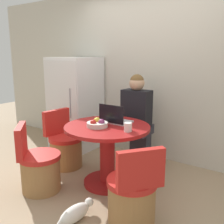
{
  "coord_description": "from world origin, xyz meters",
  "views": [
    {
      "loc": [
        1.83,
        -2.23,
        1.61
      ],
      "look_at": [
        0.03,
        0.32,
        0.91
      ],
      "focal_mm": 42.0,
      "sensor_mm": 36.0,
      "label": 1
    }
  ],
  "objects_px": {
    "laptop": "(115,119)",
    "person_seated": "(138,116)",
    "chair_near_left_corner": "(39,169)",
    "cat": "(76,213)",
    "fruit_bowl": "(97,124)",
    "chair_left_side": "(65,148)",
    "chair_near_right_corner": "(132,197)",
    "refrigerator": "(75,103)",
    "dining_table": "(107,147)"
  },
  "relations": [
    {
      "from": "person_seated",
      "to": "refrigerator",
      "type": "bearing_deg",
      "value": -2.48
    },
    {
      "from": "dining_table",
      "to": "chair_near_right_corner",
      "type": "distance_m",
      "value": 0.85
    },
    {
      "from": "dining_table",
      "to": "chair_near_right_corner",
      "type": "xyz_separation_m",
      "value": [
        0.66,
        -0.5,
        -0.22
      ]
    },
    {
      "from": "chair_left_side",
      "to": "laptop",
      "type": "xyz_separation_m",
      "value": [
        0.82,
        0.08,
        0.54
      ]
    },
    {
      "from": "refrigerator",
      "to": "chair_near_right_corner",
      "type": "height_order",
      "value": "refrigerator"
    },
    {
      "from": "refrigerator",
      "to": "chair_near_left_corner",
      "type": "height_order",
      "value": "refrigerator"
    },
    {
      "from": "chair_near_left_corner",
      "to": "cat",
      "type": "relative_size",
      "value": 1.67
    },
    {
      "from": "laptop",
      "to": "fruit_bowl",
      "type": "height_order",
      "value": "laptop"
    },
    {
      "from": "dining_table",
      "to": "refrigerator",
      "type": "bearing_deg",
      "value": 147.86
    },
    {
      "from": "refrigerator",
      "to": "chair_left_side",
      "type": "distance_m",
      "value": 0.98
    },
    {
      "from": "chair_near_left_corner",
      "to": "laptop",
      "type": "bearing_deg",
      "value": -83.15
    },
    {
      "from": "cat",
      "to": "person_seated",
      "type": "bearing_deg",
      "value": 11.59
    },
    {
      "from": "dining_table",
      "to": "chair_near_left_corner",
      "type": "bearing_deg",
      "value": -133.87
    },
    {
      "from": "chair_left_side",
      "to": "chair_near_left_corner",
      "type": "xyz_separation_m",
      "value": [
        0.25,
        -0.68,
        0.0
      ]
    },
    {
      "from": "cat",
      "to": "laptop",
      "type": "bearing_deg",
      "value": 15.8
    },
    {
      "from": "chair_left_side",
      "to": "laptop",
      "type": "height_order",
      "value": "laptop"
    },
    {
      "from": "chair_left_side",
      "to": "cat",
      "type": "distance_m",
      "value": 1.35
    },
    {
      "from": "chair_near_left_corner",
      "to": "person_seated",
      "type": "relative_size",
      "value": 0.61
    },
    {
      "from": "refrigerator",
      "to": "dining_table",
      "type": "relative_size",
      "value": 1.5
    },
    {
      "from": "laptop",
      "to": "cat",
      "type": "distance_m",
      "value": 1.21
    },
    {
      "from": "chair_left_side",
      "to": "refrigerator",
      "type": "bearing_deg",
      "value": 37.78
    },
    {
      "from": "fruit_bowl",
      "to": "refrigerator",
      "type": "bearing_deg",
      "value": 143.0
    },
    {
      "from": "dining_table",
      "to": "chair_left_side",
      "type": "xyz_separation_m",
      "value": [
        -0.82,
        0.08,
        -0.22
      ]
    },
    {
      "from": "chair_near_left_corner",
      "to": "fruit_bowl",
      "type": "relative_size",
      "value": 3.26
    },
    {
      "from": "chair_near_left_corner",
      "to": "dining_table",
      "type": "bearing_deg",
      "value": -90.0
    },
    {
      "from": "chair_near_left_corner",
      "to": "chair_near_right_corner",
      "type": "bearing_deg",
      "value": -131.54
    },
    {
      "from": "fruit_bowl",
      "to": "chair_near_right_corner",
      "type": "bearing_deg",
      "value": -28.09
    },
    {
      "from": "chair_left_side",
      "to": "person_seated",
      "type": "bearing_deg",
      "value": -45.54
    },
    {
      "from": "person_seated",
      "to": "fruit_bowl",
      "type": "height_order",
      "value": "person_seated"
    },
    {
      "from": "chair_near_right_corner",
      "to": "fruit_bowl",
      "type": "relative_size",
      "value": 3.26
    },
    {
      "from": "fruit_bowl",
      "to": "cat",
      "type": "bearing_deg",
      "value": -69.3
    },
    {
      "from": "laptop",
      "to": "fruit_bowl",
      "type": "xyz_separation_m",
      "value": [
        -0.06,
        -0.27,
        -0.01
      ]
    },
    {
      "from": "chair_near_left_corner",
      "to": "fruit_bowl",
      "type": "height_order",
      "value": "fruit_bowl"
    },
    {
      "from": "chair_near_left_corner",
      "to": "refrigerator",
      "type": "bearing_deg",
      "value": -19.66
    },
    {
      "from": "chair_left_side",
      "to": "laptop",
      "type": "relative_size",
      "value": 2.28
    },
    {
      "from": "chair_near_right_corner",
      "to": "chair_left_side",
      "type": "xyz_separation_m",
      "value": [
        -1.48,
        0.58,
        0.0
      ]
    },
    {
      "from": "chair_near_right_corner",
      "to": "dining_table",
      "type": "bearing_deg",
      "value": -90.0
    },
    {
      "from": "fruit_bowl",
      "to": "laptop",
      "type": "bearing_deg",
      "value": 76.61
    },
    {
      "from": "fruit_bowl",
      "to": "chair_left_side",
      "type": "bearing_deg",
      "value": 165.66
    },
    {
      "from": "laptop",
      "to": "person_seated",
      "type": "bearing_deg",
      "value": -89.94
    },
    {
      "from": "chair_near_right_corner",
      "to": "chair_near_left_corner",
      "type": "height_order",
      "value": "same"
    },
    {
      "from": "chair_near_left_corner",
      "to": "laptop",
      "type": "distance_m",
      "value": 1.09
    },
    {
      "from": "refrigerator",
      "to": "dining_table",
      "type": "height_order",
      "value": "refrigerator"
    },
    {
      "from": "chair_near_right_corner",
      "to": "fruit_bowl",
      "type": "height_order",
      "value": "fruit_bowl"
    },
    {
      "from": "chair_near_right_corner",
      "to": "cat",
      "type": "relative_size",
      "value": 1.67
    },
    {
      "from": "dining_table",
      "to": "chair_near_left_corner",
      "type": "distance_m",
      "value": 0.85
    },
    {
      "from": "dining_table",
      "to": "person_seated",
      "type": "relative_size",
      "value": 0.78
    },
    {
      "from": "chair_left_side",
      "to": "person_seated",
      "type": "height_order",
      "value": "person_seated"
    },
    {
      "from": "refrigerator",
      "to": "chair_left_side",
      "type": "height_order",
      "value": "refrigerator"
    },
    {
      "from": "dining_table",
      "to": "chair_left_side",
      "type": "height_order",
      "value": "chair_left_side"
    }
  ]
}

